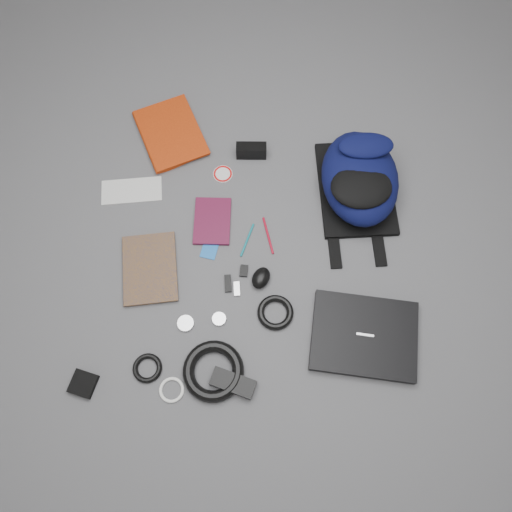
{
  "coord_description": "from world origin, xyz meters",
  "views": [
    {
      "loc": [
        0.03,
        -0.61,
        1.63
      ],
      "look_at": [
        0.0,
        0.0,
        0.02
      ],
      "focal_mm": 35.0,
      "sensor_mm": 36.0,
      "label": 1
    }
  ],
  "objects_px": {
    "textbook_red": "(144,143)",
    "power_brick": "(233,383)",
    "pouch": "(83,384)",
    "backpack": "(360,178)",
    "comic_book": "(123,272)",
    "laptop": "(364,336)",
    "compact_camera": "(251,151)",
    "dvd_case": "(212,221)",
    "mouse": "(261,278)"
  },
  "relations": [
    {
      "from": "textbook_red",
      "to": "comic_book",
      "type": "distance_m",
      "value": 0.51
    },
    {
      "from": "backpack",
      "to": "laptop",
      "type": "distance_m",
      "value": 0.55
    },
    {
      "from": "dvd_case",
      "to": "mouse",
      "type": "height_order",
      "value": "mouse"
    },
    {
      "from": "comic_book",
      "to": "compact_camera",
      "type": "relative_size",
      "value": 2.26
    },
    {
      "from": "backpack",
      "to": "mouse",
      "type": "bearing_deg",
      "value": -138.05
    },
    {
      "from": "backpack",
      "to": "comic_book",
      "type": "bearing_deg",
      "value": -161.69
    },
    {
      "from": "textbook_red",
      "to": "comic_book",
      "type": "relative_size",
      "value": 1.15
    },
    {
      "from": "backpack",
      "to": "compact_camera",
      "type": "distance_m",
      "value": 0.41
    },
    {
      "from": "textbook_red",
      "to": "pouch",
      "type": "bearing_deg",
      "value": -120.79
    },
    {
      "from": "laptop",
      "to": "pouch",
      "type": "bearing_deg",
      "value": -162.8
    },
    {
      "from": "textbook_red",
      "to": "power_brick",
      "type": "bearing_deg",
      "value": -91.25
    },
    {
      "from": "comic_book",
      "to": "laptop",
      "type": "bearing_deg",
      "value": -21.91
    },
    {
      "from": "dvd_case",
      "to": "backpack",
      "type": "bearing_deg",
      "value": 15.26
    },
    {
      "from": "backpack",
      "to": "compact_camera",
      "type": "bearing_deg",
      "value": 155.9
    },
    {
      "from": "comic_book",
      "to": "pouch",
      "type": "relative_size",
      "value": 3.29
    },
    {
      "from": "laptop",
      "to": "textbook_red",
      "type": "bearing_deg",
      "value": 144.21
    },
    {
      "from": "dvd_case",
      "to": "mouse",
      "type": "relative_size",
      "value": 2.25
    },
    {
      "from": "mouse",
      "to": "textbook_red",
      "type": "bearing_deg",
      "value": 155.12
    },
    {
      "from": "comic_book",
      "to": "compact_camera",
      "type": "distance_m",
      "value": 0.64
    },
    {
      "from": "compact_camera",
      "to": "pouch",
      "type": "distance_m",
      "value": 1.0
    },
    {
      "from": "pouch",
      "to": "backpack",
      "type": "bearing_deg",
      "value": 40.09
    },
    {
      "from": "textbook_red",
      "to": "power_brick",
      "type": "distance_m",
      "value": 0.95
    },
    {
      "from": "textbook_red",
      "to": "mouse",
      "type": "distance_m",
      "value": 0.7
    },
    {
      "from": "laptop",
      "to": "comic_book",
      "type": "xyz_separation_m",
      "value": [
        -0.82,
        0.19,
        -0.01
      ]
    },
    {
      "from": "textbook_red",
      "to": "compact_camera",
      "type": "height_order",
      "value": "compact_camera"
    },
    {
      "from": "compact_camera",
      "to": "mouse",
      "type": "relative_size",
      "value": 1.39
    },
    {
      "from": "laptop",
      "to": "mouse",
      "type": "bearing_deg",
      "value": 157.18
    },
    {
      "from": "comic_book",
      "to": "backpack",
      "type": "bearing_deg",
      "value": 14.91
    },
    {
      "from": "textbook_red",
      "to": "power_brick",
      "type": "xyz_separation_m",
      "value": [
        0.39,
        -0.87,
        0.0
      ]
    },
    {
      "from": "power_brick",
      "to": "pouch",
      "type": "distance_m",
      "value": 0.47
    },
    {
      "from": "dvd_case",
      "to": "compact_camera",
      "type": "distance_m",
      "value": 0.31
    },
    {
      "from": "dvd_case",
      "to": "power_brick",
      "type": "bearing_deg",
      "value": -80.28
    },
    {
      "from": "backpack",
      "to": "pouch",
      "type": "relative_size",
      "value": 5.43
    },
    {
      "from": "compact_camera",
      "to": "pouch",
      "type": "relative_size",
      "value": 1.46
    },
    {
      "from": "backpack",
      "to": "compact_camera",
      "type": "relative_size",
      "value": 3.73
    },
    {
      "from": "textbook_red",
      "to": "pouch",
      "type": "distance_m",
      "value": 0.9
    },
    {
      "from": "power_brick",
      "to": "dvd_case",
      "type": "bearing_deg",
      "value": 118.08
    },
    {
      "from": "backpack",
      "to": "comic_book",
      "type": "height_order",
      "value": "backpack"
    },
    {
      "from": "comic_book",
      "to": "mouse",
      "type": "xyz_separation_m",
      "value": [
        0.47,
        -0.0,
        0.01
      ]
    },
    {
      "from": "backpack",
      "to": "compact_camera",
      "type": "height_order",
      "value": "backpack"
    },
    {
      "from": "textbook_red",
      "to": "power_brick",
      "type": "height_order",
      "value": "power_brick"
    },
    {
      "from": "dvd_case",
      "to": "power_brick",
      "type": "height_order",
      "value": "power_brick"
    },
    {
      "from": "backpack",
      "to": "dvd_case",
      "type": "height_order",
      "value": "backpack"
    },
    {
      "from": "textbook_red",
      "to": "mouse",
      "type": "bearing_deg",
      "value": -73.58
    },
    {
      "from": "power_brick",
      "to": "pouch",
      "type": "height_order",
      "value": "power_brick"
    },
    {
      "from": "compact_camera",
      "to": "mouse",
      "type": "height_order",
      "value": "compact_camera"
    },
    {
      "from": "textbook_red",
      "to": "pouch",
      "type": "relative_size",
      "value": 3.78
    },
    {
      "from": "backpack",
      "to": "comic_book",
      "type": "distance_m",
      "value": 0.89
    },
    {
      "from": "backpack",
      "to": "pouch",
      "type": "xyz_separation_m",
      "value": [
        -0.88,
        -0.74,
        -0.08
      ]
    },
    {
      "from": "comic_book",
      "to": "mouse",
      "type": "relative_size",
      "value": 3.14
    }
  ]
}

